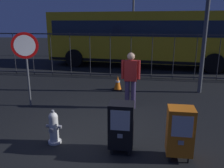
% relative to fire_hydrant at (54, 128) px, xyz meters
% --- Properties ---
extents(ground_plane, '(60.00, 60.00, 0.00)m').
position_rel_fire_hydrant_xyz_m(ground_plane, '(0.70, 0.49, -0.35)').
color(ground_plane, black).
extents(fire_hydrant, '(0.33, 0.32, 0.75)m').
position_rel_fire_hydrant_xyz_m(fire_hydrant, '(0.00, 0.00, 0.00)').
color(fire_hydrant, silver).
rests_on(fire_hydrant, ground_plane).
extents(newspaper_box_primary, '(0.48, 0.42, 1.02)m').
position_rel_fire_hydrant_xyz_m(newspaper_box_primary, '(2.56, -0.22, 0.22)').
color(newspaper_box_primary, black).
rests_on(newspaper_box_primary, ground_plane).
extents(newspaper_box_secondary, '(0.48, 0.42, 1.02)m').
position_rel_fire_hydrant_xyz_m(newspaper_box_secondary, '(1.45, -0.12, 0.22)').
color(newspaper_box_secondary, black).
rests_on(newspaper_box_secondary, ground_plane).
extents(stop_sign, '(0.71, 0.31, 2.23)m').
position_rel_fire_hydrant_xyz_m(stop_sign, '(-1.60, 2.06, 1.25)').
color(stop_sign, '#4C4F54').
rests_on(stop_sign, ground_plane).
extents(pedestrian, '(0.55, 0.22, 1.67)m').
position_rel_fire_hydrant_xyz_m(pedestrian, '(1.45, 2.33, 0.60)').
color(pedestrian, '#382D51').
rests_on(pedestrian, ground_plane).
extents(traffic_cone, '(0.36, 0.36, 0.53)m').
position_rel_fire_hydrant_xyz_m(traffic_cone, '(0.84, 4.20, -0.09)').
color(traffic_cone, black).
rests_on(traffic_cone, ground_plane).
extents(fence_barrier, '(18.03, 0.04, 2.00)m').
position_rel_fire_hydrant_xyz_m(fence_barrier, '(0.70, 6.31, 0.67)').
color(fence_barrier, '#2D2D33').
rests_on(fence_barrier, ground_plane).
extents(bus_near, '(10.68, 3.48, 3.00)m').
position_rel_fire_hydrant_xyz_m(bus_near, '(1.62, 9.31, 1.36)').
color(bus_near, gold).
rests_on(bus_near, ground_plane).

